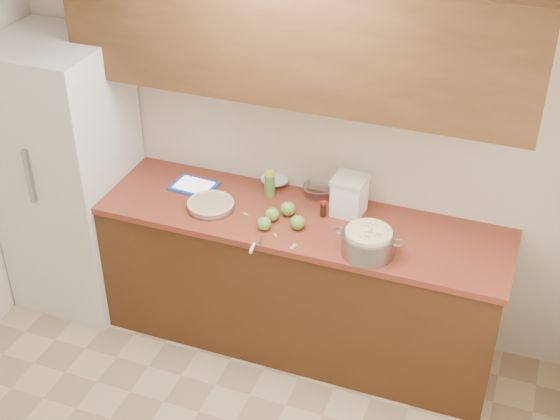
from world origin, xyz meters
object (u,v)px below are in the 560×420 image
at_px(pie, 211,205).
at_px(tablet, 194,186).
at_px(colander, 368,242).
at_px(flour_canister, 349,195).

relative_size(pie, tablet, 1.04).
xyz_separation_m(pie, tablet, (-0.20, 0.18, -0.01)).
bearing_deg(colander, pie, 173.82).
relative_size(colander, tablet, 1.39).
height_order(pie, tablet, pie).
bearing_deg(pie, flour_canister, 17.48).
xyz_separation_m(flour_canister, tablet, (-0.97, -0.06, -0.11)).
bearing_deg(flour_canister, tablet, -176.18).
bearing_deg(flour_canister, colander, -58.99).
bearing_deg(colander, tablet, 166.41).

